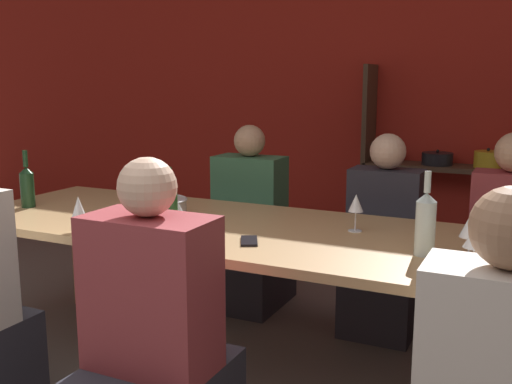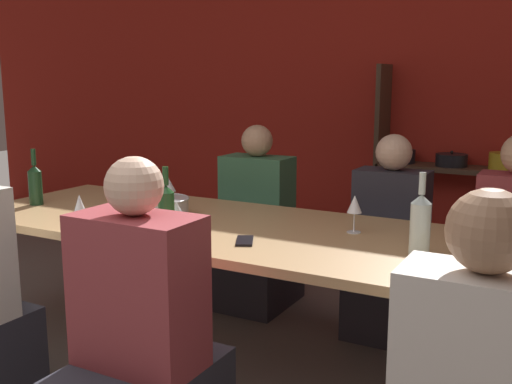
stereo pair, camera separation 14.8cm
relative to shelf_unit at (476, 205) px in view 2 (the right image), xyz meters
name	(u,v)px [view 2 (the right image)]	position (x,y,z in m)	size (l,w,h in m)	color
wall_back_red	(377,92)	(-0.84, 0.20, 0.81)	(8.80, 0.06, 2.70)	red
shelf_unit	(476,205)	(0.00, 0.00, 0.00)	(1.45, 0.30, 1.56)	#4C3828
dining_table	(246,241)	(-0.72, -2.14, 0.15)	(2.98, 1.00, 0.76)	tan
mixing_bowl	(162,206)	(-1.20, -2.16, 0.27)	(0.28, 0.28, 0.10)	#B7BABC
wine_bottle_green	(35,184)	(-1.99, -2.26, 0.34)	(0.07, 0.07, 0.31)	#19381E
wine_bottle_dark	(166,211)	(-0.91, -2.50, 0.34)	(0.07, 0.07, 0.32)	#1E4C23
wine_bottle_amber	(420,225)	(0.12, -2.25, 0.35)	(0.08, 0.08, 0.34)	#B2C6C1
wine_glass_empty_a	(468,242)	(0.32, -2.38, 0.34)	(0.08, 0.08, 0.16)	white
wine_glass_red_a	(466,230)	(0.28, -2.18, 0.33)	(0.08, 0.08, 0.17)	white
wine_glass_red_b	(177,211)	(-0.95, -2.37, 0.32)	(0.08, 0.08, 0.14)	white
wine_glass_empty_b	(355,205)	(-0.23, -2.00, 0.35)	(0.07, 0.07, 0.17)	white
wine_glass_white_b	(80,206)	(-1.37, -2.54, 0.32)	(0.07, 0.07, 0.16)	white
wine_glass_empty_c	(168,185)	(-1.33, -1.93, 0.34)	(0.08, 0.08, 0.16)	white
cell_phone	(245,241)	(-0.59, -2.38, 0.22)	(0.13, 0.17, 0.01)	black
person_far_a	(257,241)	(-1.14, -1.25, -0.12)	(0.44, 0.55, 1.17)	#2D2D38
person_near_b	(141,373)	(-0.64, -3.01, -0.11)	(0.44, 0.55, 1.20)	#2D2D38
person_far_b	(389,262)	(-0.26, -1.28, -0.12)	(0.40, 0.50, 1.15)	#2D2D38
person_far_c	(512,282)	(0.39, -1.37, -0.10)	(0.38, 0.47, 1.19)	#2D2D38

